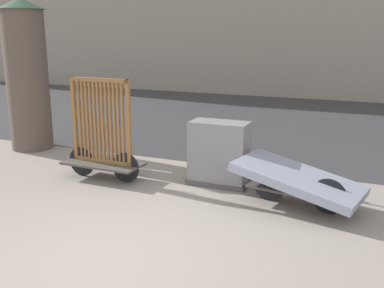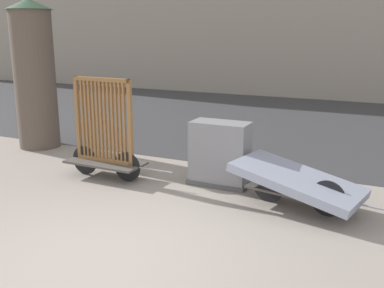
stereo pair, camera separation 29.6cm
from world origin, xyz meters
name	(u,v)px [view 1 (the left image)]	position (x,y,z in m)	size (l,w,h in m)	color
ground_plane	(111,259)	(0.00, 0.00, 0.00)	(60.00, 60.00, 0.00)	gray
road_strip	(276,121)	(0.00, 9.31, 0.00)	(56.00, 10.16, 0.01)	#38383A
bike_cart_with_bedframe	(102,143)	(-1.81, 2.59, 0.69)	(2.23, 0.70, 1.90)	#4C4742
bike_cart_with_mattress	(298,181)	(1.82, 2.59, 0.44)	(2.50, 1.44, 0.71)	#4C4742
utility_cabinet	(219,155)	(0.30, 3.15, 0.54)	(1.10, 0.58, 1.16)	#4C4C4C
advertising_column	(27,75)	(-4.66, 3.88, 1.74)	(1.06, 1.06, 3.43)	brown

